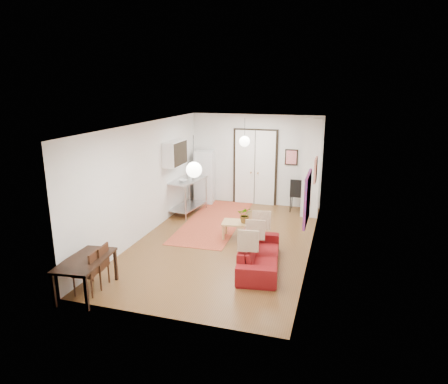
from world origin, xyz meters
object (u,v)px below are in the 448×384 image
(kitchen_counter, at_px, (187,190))
(dining_chair_far, at_px, (89,267))
(sofa, at_px, (259,254))
(dining_chair_near, at_px, (98,261))
(black_side_chair, at_px, (299,191))
(coffee_table, at_px, (241,224))
(fridge, at_px, (205,177))
(dining_table, at_px, (85,263))

(kitchen_counter, xyz_separation_m, dining_chair_far, (-0.01, -4.98, -0.21))
(sofa, bearing_deg, dining_chair_near, 111.91)
(kitchen_counter, height_order, black_side_chair, kitchen_counter)
(kitchen_counter, xyz_separation_m, dining_chair_near, (-0.01, -4.70, -0.21))
(coffee_table, xyz_separation_m, dining_chair_near, (-2.09, -3.15, 0.12))
(kitchen_counter, distance_m, dining_chair_near, 4.70)
(fridge, xyz_separation_m, dining_chair_near, (-0.13, -5.93, -0.37))
(dining_chair_near, distance_m, black_side_chair, 6.77)
(sofa, xyz_separation_m, kitchen_counter, (-2.86, 3.05, 0.41))
(coffee_table, height_order, dining_table, dining_table)
(sofa, distance_m, dining_chair_near, 3.31)
(sofa, relative_size, coffee_table, 2.03)
(kitchen_counter, distance_m, dining_chair_far, 4.99)
(fridge, relative_size, dining_table, 1.30)
(coffee_table, relative_size, dining_table, 0.77)
(dining_table, bearing_deg, sofa, 35.07)
(black_side_chair, bearing_deg, fridge, 0.29)
(dining_chair_near, bearing_deg, kitchen_counter, 173.52)
(kitchen_counter, distance_m, fridge, 1.25)
(dining_chair_far, bearing_deg, kitchen_counter, 173.52)
(dining_chair_far, distance_m, black_side_chair, 7.02)
(dining_chair_near, bearing_deg, coffee_table, 140.10)
(dining_chair_far, bearing_deg, fridge, 172.43)
(coffee_table, xyz_separation_m, kitchen_counter, (-2.08, 1.55, 0.34))
(sofa, distance_m, kitchen_counter, 4.20)
(dining_table, distance_m, black_side_chair, 7.10)
(kitchen_counter, xyz_separation_m, fridge, (0.12, 1.24, 0.15))
(dining_table, bearing_deg, fridge, 88.78)
(coffee_table, relative_size, dining_chair_far, 1.19)
(dining_chair_near, bearing_deg, dining_chair_far, -6.41)
(dining_table, bearing_deg, dining_chair_near, 88.87)
(coffee_table, distance_m, dining_table, 4.10)
(dining_chair_near, relative_size, dining_chair_far, 1.00)
(fridge, distance_m, dining_chair_far, 6.23)
(dining_chair_near, relative_size, black_side_chair, 0.83)
(dining_chair_far, xyz_separation_m, black_side_chair, (3.21, 6.24, 0.12))
(kitchen_counter, height_order, dining_chair_far, kitchen_counter)
(dining_table, xyz_separation_m, dining_chair_far, (0.01, 0.08, -0.12))
(dining_table, relative_size, black_side_chair, 1.27)
(sofa, relative_size, black_side_chair, 1.99)
(kitchen_counter, distance_m, dining_table, 5.07)
(dining_chair_near, xyz_separation_m, black_side_chair, (3.21, 5.96, 0.12))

